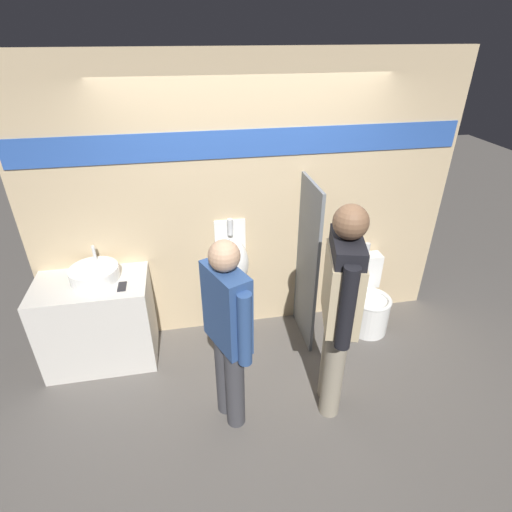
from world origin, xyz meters
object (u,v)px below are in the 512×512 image
person_with_lanyard (228,330)px  cell_phone (122,286)px  sink_basin (94,273)px  urinal_near_counter (232,263)px  person_in_vest (340,302)px  toilet (368,302)px

person_with_lanyard → cell_phone: bearing=23.5°
sink_basin → urinal_near_counter: bearing=4.5°
urinal_near_counter → person_with_lanyard: bearing=-99.5°
cell_phone → person_in_vest: size_ratio=0.08×
toilet → person_with_lanyard: person_with_lanyard is taller
cell_phone → person_with_lanyard: size_ratio=0.09×
sink_basin → person_in_vest: size_ratio=0.23×
urinal_near_counter → cell_phone: bearing=-164.6°
person_with_lanyard → sink_basin: bearing=25.1°
person_in_vest → sink_basin: bearing=77.9°
cell_phone → person_with_lanyard: 1.13m
toilet → person_with_lanyard: (-1.58, -0.88, 0.61)m
cell_phone → person_with_lanyard: bearing=-43.3°
urinal_near_counter → person_in_vest: person_in_vest is taller
cell_phone → sink_basin: bearing=144.3°
cell_phone → urinal_near_counter: bearing=15.4°
sink_basin → cell_phone: sink_basin is taller
sink_basin → person_with_lanyard: (1.07, -0.95, -0.02)m
urinal_near_counter → sink_basin: bearing=-175.5°
urinal_near_counter → person_in_vest: 1.29m
toilet → person_in_vest: (-0.74, -0.91, 0.77)m
sink_basin → person_with_lanyard: bearing=-41.7°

